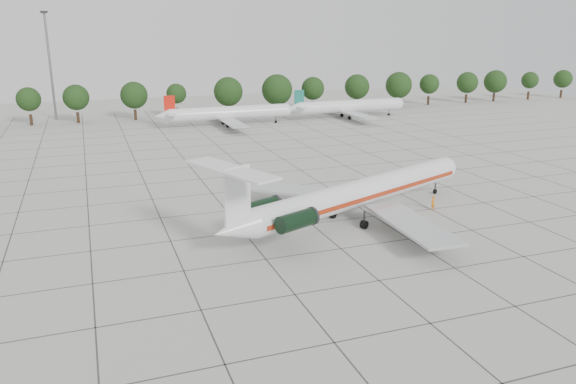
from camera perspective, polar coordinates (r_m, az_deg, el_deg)
name	(u,v)px	position (r m, az deg, el deg)	size (l,w,h in m)	color
ground	(311,224)	(64.47, 2.37, -3.26)	(260.00, 260.00, 0.00)	#B0AFA8
apron_joints	(270,190)	(77.88, -1.80, 0.22)	(170.00, 170.00, 0.02)	#383838
main_airliner	(352,195)	(64.49, 6.53, -0.28)	(38.21, 28.81, 9.30)	silver
ground_crew	(433,203)	(71.38, 14.51, -1.06)	(0.67, 0.44, 1.83)	orange
bg_airliner_c	(229,113)	(130.15, -6.06, 7.97)	(28.24, 27.20, 7.40)	silver
bg_airliner_d	(349,106)	(141.69, 6.20, 8.65)	(28.24, 27.20, 7.40)	silver
tree_line	(134,95)	(142.48, -15.37, 9.45)	(249.86, 8.44, 10.22)	#332114
floodlight_mast	(49,60)	(148.49, -23.07, 12.23)	(1.60, 1.60, 25.45)	slate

